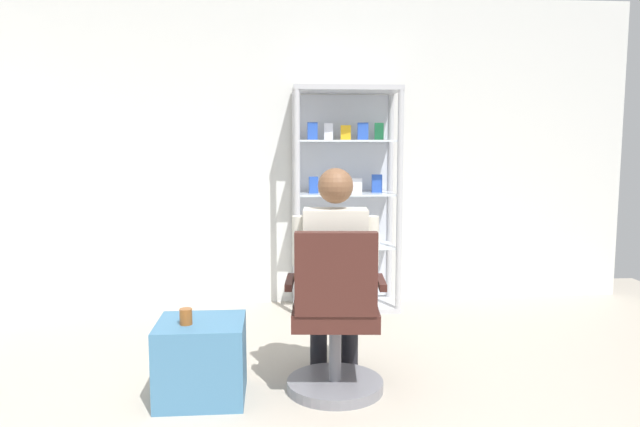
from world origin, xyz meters
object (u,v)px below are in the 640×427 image
object	(u,v)px
storage_crate	(201,360)
tea_glass	(186,317)
office_chair	(335,327)
display_cabinet_main	(345,197)
seated_shopkeeper	(335,266)

from	to	relation	value
storage_crate	tea_glass	world-z (taller)	tea_glass
storage_crate	office_chair	bearing A→B (deg)	-0.79
storage_crate	tea_glass	distance (m)	0.28
storage_crate	display_cabinet_main	bearing A→B (deg)	60.70
display_cabinet_main	office_chair	bearing A→B (deg)	-98.59
storage_crate	tea_glass	bearing A→B (deg)	-145.10
display_cabinet_main	tea_glass	world-z (taller)	display_cabinet_main
display_cabinet_main	tea_glass	xyz separation A→B (m)	(-1.10, -1.89, -0.48)
office_chair	tea_glass	bearing A→B (deg)	-177.23
office_chair	seated_shopkeeper	bearing A→B (deg)	84.85
office_chair	seated_shopkeeper	xyz separation A→B (m)	(0.01, 0.16, 0.32)
seated_shopkeeper	storage_crate	distance (m)	0.92
tea_glass	office_chair	bearing A→B (deg)	2.77
office_chair	storage_crate	world-z (taller)	office_chair
office_chair	tea_glass	xyz separation A→B (m)	(-0.82, -0.04, 0.09)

